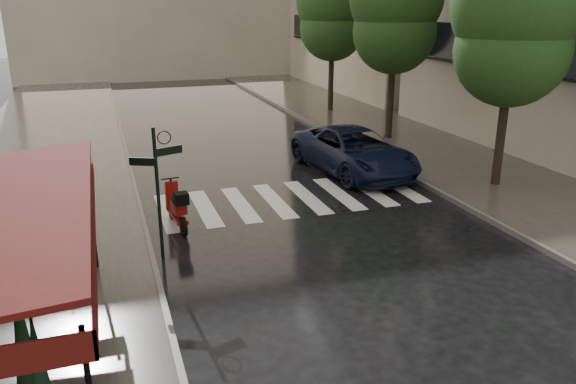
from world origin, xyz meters
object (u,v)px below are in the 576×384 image
pedestrian_with_umbrella (56,181)px  parked_car (354,151)px  parasol_back (24,348)px  scooter (177,208)px

pedestrian_with_umbrella → parked_car: (9.32, 4.13, -1.06)m
parasol_back → parked_car: bearing=47.0°
scooter → pedestrian_with_umbrella: bearing=-168.2°
pedestrian_with_umbrella → scooter: (2.75, 0.85, -1.27)m
scooter → parasol_back: (-2.91, -6.88, 0.78)m
parked_car → parasol_back: (-9.48, -10.15, 0.57)m
parked_car → parasol_back: size_ratio=2.44×
scooter → parked_car: parked_car is taller
pedestrian_with_umbrella → parasol_back: pedestrian_with_umbrella is taller
parked_car → parasol_back: 13.90m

